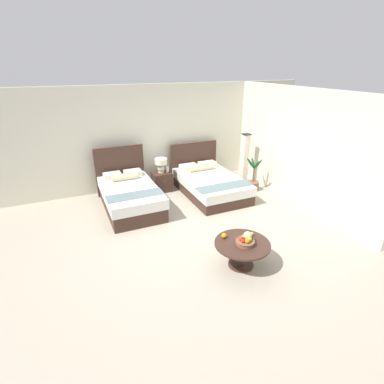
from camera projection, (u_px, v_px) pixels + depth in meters
ground_plane at (198, 230)px, 6.30m from camera, size 9.25×9.41×0.02m
wall_back at (155, 137)px, 8.18m from camera, size 9.25×0.12×2.76m
wall_side_right at (299, 148)px, 7.12m from camera, size 0.12×5.01×2.76m
bed_near_window at (130, 195)px, 7.14m from camera, size 1.27×2.10×1.29m
bed_near_corner at (209, 183)px, 7.95m from camera, size 1.42×2.23×1.17m
nightstand at (162, 182)px, 8.14m from camera, size 0.50×0.46×0.52m
table_lamp at (161, 164)px, 7.95m from camera, size 0.33×0.33×0.39m
vase at (167, 169)px, 8.01m from camera, size 0.08×0.08×0.19m
coffee_table at (242, 248)px, 5.05m from camera, size 0.95×0.95×0.46m
fruit_bowl at (246, 240)px, 4.96m from camera, size 0.33×0.33×0.21m
loose_apple at (252, 234)px, 5.21m from camera, size 0.07×0.07×0.07m
loose_orange at (224, 236)px, 5.14m from camera, size 0.09×0.09×0.09m
floor_lamp_corner at (245, 159)px, 8.47m from camera, size 0.21×0.21×1.45m
potted_palm at (253, 182)px, 8.17m from camera, size 0.50×0.48×0.97m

